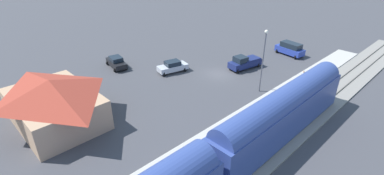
# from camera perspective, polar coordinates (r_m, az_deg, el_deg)

# --- Properties ---
(ground_plane) EXTENTS (200.00, 200.00, 0.00)m
(ground_plane) POSITION_cam_1_polar(r_m,az_deg,el_deg) (42.22, 5.45, 2.69)
(ground_plane) COLOR #424247
(railway_track) EXTENTS (4.80, 70.00, 0.30)m
(railway_track) POSITION_cam_1_polar(r_m,az_deg,el_deg) (35.88, 22.63, -4.07)
(railway_track) COLOR gray
(railway_track) RESTS_ON ground
(platform) EXTENTS (3.20, 46.00, 0.30)m
(platform) POSITION_cam_1_polar(r_m,az_deg,el_deg) (37.23, 17.17, -1.82)
(platform) COLOR #B7B2A8
(platform) RESTS_ON ground
(station_building) EXTENTS (11.52, 8.21, 5.07)m
(station_building) POSITION_cam_1_polar(r_m,az_deg,el_deg) (33.09, -26.10, -2.45)
(station_building) COLOR tan
(station_building) RESTS_ON ground
(pedestrian_on_platform) EXTENTS (0.36, 0.36, 1.71)m
(pedestrian_on_platform) POSITION_cam_1_polar(r_m,az_deg,el_deg) (42.45, 22.81, 2.60)
(pedestrian_on_platform) COLOR #333338
(pedestrian_on_platform) RESTS_ON platform
(pedestrian_waiting_far) EXTENTS (0.36, 0.36, 1.71)m
(pedestrian_waiting_far) POSITION_cam_1_polar(r_m,az_deg,el_deg) (41.34, 21.41, 2.21)
(pedestrian_waiting_far) COLOR #23284C
(pedestrian_waiting_far) RESTS_ON platform
(suv_blue) EXTENTS (5.13, 2.92, 2.22)m
(suv_blue) POSITION_cam_1_polar(r_m,az_deg,el_deg) (51.87, 19.15, 7.41)
(suv_blue) COLOR #283D9E
(suv_blue) RESTS_ON ground
(pickup_navy) EXTENTS (2.95, 5.67, 2.14)m
(pickup_navy) POSITION_cam_1_polar(r_m,az_deg,el_deg) (44.35, 10.56, 5.02)
(pickup_navy) COLOR navy
(pickup_navy) RESTS_ON ground
(sedan_silver) EXTENTS (2.87, 4.81, 1.74)m
(sedan_silver) POSITION_cam_1_polar(r_m,az_deg,el_deg) (42.55, -3.92, 4.24)
(sedan_silver) COLOR silver
(sedan_silver) RESTS_ON ground
(sedan_black) EXTENTS (4.76, 2.86, 1.74)m
(sedan_black) POSITION_cam_1_polar(r_m,az_deg,el_deg) (45.58, -14.98, 4.96)
(sedan_black) COLOR black
(sedan_black) RESTS_ON ground
(light_pole_near_platform) EXTENTS (0.44, 0.44, 8.22)m
(light_pole_near_platform) POSITION_cam_1_polar(r_m,az_deg,el_deg) (36.20, 14.21, 6.47)
(light_pole_near_platform) COLOR #515156
(light_pole_near_platform) RESTS_ON ground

